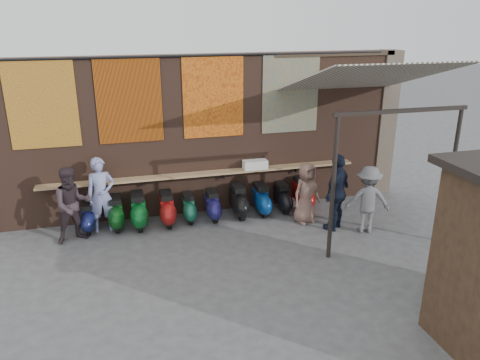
% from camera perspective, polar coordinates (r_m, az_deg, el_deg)
% --- Properties ---
extents(ground, '(70.00, 70.00, 0.00)m').
position_cam_1_polar(ground, '(10.17, -1.69, -9.23)').
color(ground, '#474749').
rests_on(ground, ground).
extents(brick_wall, '(10.00, 0.40, 4.00)m').
position_cam_1_polar(brick_wall, '(11.92, -4.81, 5.43)').
color(brick_wall, brown).
rests_on(brick_wall, ground).
extents(pier_right, '(0.50, 0.50, 4.00)m').
position_cam_1_polar(pier_right, '(13.78, 17.11, 6.58)').
color(pier_right, '#4C4238').
rests_on(pier_right, ground).
extents(eating_counter, '(8.00, 0.32, 0.05)m').
position_cam_1_polar(eating_counter, '(11.82, -4.36, 0.78)').
color(eating_counter, '#9E7A51').
rests_on(eating_counter, brick_wall).
extents(shelf_box, '(0.62, 0.28, 0.23)m').
position_cam_1_polar(shelf_box, '(12.05, 1.86, 1.89)').
color(shelf_box, white).
rests_on(shelf_box, eating_counter).
extents(tapestry_redgold, '(1.50, 0.02, 2.00)m').
position_cam_1_polar(tapestry_redgold, '(11.43, -22.99, 8.48)').
color(tapestry_redgold, maroon).
rests_on(tapestry_redgold, brick_wall).
extents(tapestry_sun, '(1.50, 0.02, 2.00)m').
position_cam_1_polar(tapestry_sun, '(11.32, -13.35, 9.41)').
color(tapestry_sun, '#E35F0D').
rests_on(tapestry_sun, brick_wall).
extents(tapestry_orange, '(1.50, 0.02, 2.00)m').
position_cam_1_polar(tapestry_orange, '(11.55, -3.26, 10.09)').
color(tapestry_orange, orange).
rests_on(tapestry_orange, brick_wall).
extents(tapestry_multi, '(1.50, 0.02, 2.00)m').
position_cam_1_polar(tapestry_multi, '(12.12, 6.19, 10.45)').
color(tapestry_multi, '#245D85').
rests_on(tapestry_multi, brick_wall).
extents(hang_rail, '(9.50, 0.06, 0.06)m').
position_cam_1_polar(hang_rail, '(11.37, -4.88, 14.88)').
color(hang_rail, black).
rests_on(hang_rail, brick_wall).
extents(scooter_stool_0, '(0.32, 0.72, 0.68)m').
position_cam_1_polar(scooter_stool_0, '(11.69, -18.04, -4.40)').
color(scooter_stool_0, '#141B4E').
rests_on(scooter_stool_0, ground).
extents(scooter_stool_1, '(0.37, 0.82, 0.78)m').
position_cam_1_polar(scooter_stool_1, '(11.64, -14.85, -3.92)').
color(scooter_stool_1, '#0D4515').
rests_on(scooter_stool_1, ground).
extents(scooter_stool_2, '(0.40, 0.88, 0.84)m').
position_cam_1_polar(scooter_stool_2, '(11.55, -12.25, -3.72)').
color(scooter_stool_2, '#0C5721').
rests_on(scooter_stool_2, ground).
extents(scooter_stool_3, '(0.38, 0.84, 0.79)m').
position_cam_1_polar(scooter_stool_3, '(11.60, -8.87, -3.50)').
color(scooter_stool_3, maroon).
rests_on(scooter_stool_3, ground).
extents(scooter_stool_4, '(0.32, 0.72, 0.69)m').
position_cam_1_polar(scooter_stool_4, '(11.73, -6.27, -3.39)').
color(scooter_stool_4, '#175C44').
rests_on(scooter_stool_4, ground).
extents(scooter_stool_5, '(0.35, 0.77, 0.73)m').
position_cam_1_polar(scooter_stool_5, '(11.76, -3.36, -3.13)').
color(scooter_stool_5, navy).
rests_on(scooter_stool_5, ground).
extents(scooter_stool_6, '(0.39, 0.86, 0.82)m').
position_cam_1_polar(scooter_stool_6, '(11.88, -0.18, -2.63)').
color(scooter_stool_6, black).
rests_on(scooter_stool_6, ground).
extents(scooter_stool_7, '(0.37, 0.82, 0.78)m').
position_cam_1_polar(scooter_stool_7, '(12.05, 2.62, -2.42)').
color(scooter_stool_7, navy).
rests_on(scooter_stool_7, ground).
extents(scooter_stool_8, '(0.35, 0.77, 0.73)m').
position_cam_1_polar(scooter_stool_8, '(12.29, 5.18, -2.16)').
color(scooter_stool_8, black).
rests_on(scooter_stool_8, ground).
extents(scooter_stool_9, '(0.39, 0.87, 0.82)m').
position_cam_1_polar(scooter_stool_9, '(12.46, 7.64, -1.71)').
color(scooter_stool_9, '#A30F0C').
rests_on(scooter_stool_9, ground).
extents(diner_left, '(0.69, 0.49, 1.81)m').
position_cam_1_polar(diner_left, '(11.41, -16.56, -1.76)').
color(diner_left, '#848AC0').
rests_on(diner_left, ground).
extents(diner_right, '(1.00, 0.88, 1.75)m').
position_cam_1_polar(diner_right, '(11.11, -19.71, -2.87)').
color(diner_right, '#34282E').
rests_on(diner_right, ground).
extents(shopper_navy, '(1.13, 1.05, 1.87)m').
position_cam_1_polar(shopper_navy, '(11.27, 11.74, -1.45)').
color(shopper_navy, black).
rests_on(shopper_navy, ground).
extents(shopper_grey, '(1.19, 0.91, 1.62)m').
position_cam_1_polar(shopper_grey, '(11.32, 15.28, -2.32)').
color(shopper_grey, slate).
rests_on(shopper_grey, ground).
extents(shopper_tan, '(0.86, 0.69, 1.54)m').
position_cam_1_polar(shopper_tan, '(11.55, 8.07, -1.58)').
color(shopper_tan, '#805C52').
rests_on(shopper_tan, ground).
extents(awning_canvas, '(3.20, 3.28, 0.97)m').
position_cam_1_polar(awning_canvas, '(11.14, 15.18, 11.96)').
color(awning_canvas, beige).
rests_on(awning_canvas, brick_wall).
extents(awning_ledger, '(3.30, 0.08, 0.12)m').
position_cam_1_polar(awning_ledger, '(12.49, 11.66, 14.84)').
color(awning_ledger, '#33261C').
rests_on(awning_ledger, brick_wall).
extents(awning_header, '(3.00, 0.08, 0.08)m').
position_cam_1_polar(awning_header, '(9.95, 19.19, 7.97)').
color(awning_header, black).
rests_on(awning_header, awning_post_left).
extents(awning_post_left, '(0.09, 0.09, 3.10)m').
position_cam_1_polar(awning_post_left, '(9.67, 11.26, -1.09)').
color(awning_post_left, black).
rests_on(awning_post_left, ground).
extents(awning_post_right, '(0.09, 0.09, 3.10)m').
position_cam_1_polar(awning_post_right, '(11.15, 24.32, 0.31)').
color(awning_post_right, black).
rests_on(awning_post_right, ground).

